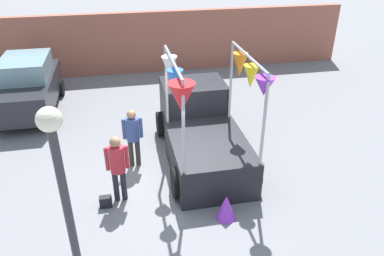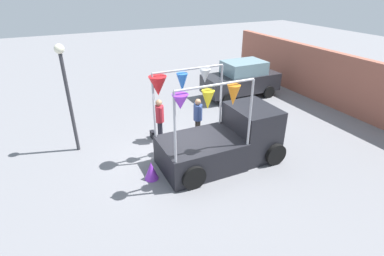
% 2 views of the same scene
% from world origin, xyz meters
% --- Properties ---
extents(ground_plane, '(60.00, 60.00, 0.00)m').
position_xyz_m(ground_plane, '(0.00, 0.00, 0.00)').
color(ground_plane, slate).
extents(vendor_truck, '(2.43, 4.18, 3.16)m').
position_xyz_m(vendor_truck, '(0.83, 1.12, 0.87)').
color(vendor_truck, black).
rests_on(vendor_truck, ground).
extents(parked_car, '(1.88, 4.00, 1.88)m').
position_xyz_m(parked_car, '(-4.30, 5.11, 0.94)').
color(parked_car, '#26262B').
rests_on(parked_car, ground).
extents(person_customer, '(0.53, 0.34, 1.70)m').
position_xyz_m(person_customer, '(-1.44, -0.47, 1.03)').
color(person_customer, black).
rests_on(person_customer, ground).
extents(person_vendor, '(0.53, 0.34, 1.65)m').
position_xyz_m(person_vendor, '(-1.01, 0.93, 0.99)').
color(person_vendor, '#2D2823').
rests_on(person_vendor, ground).
extents(handbag, '(0.28, 0.16, 0.28)m').
position_xyz_m(handbag, '(-1.79, -0.67, 0.14)').
color(handbag, black).
rests_on(handbag, ground).
extents(street_lamp, '(0.32, 0.32, 3.85)m').
position_xyz_m(street_lamp, '(-2.07, -3.47, 2.52)').
color(street_lamp, '#333338').
rests_on(street_lamp, ground).
extents(brick_boundary_wall, '(18.00, 0.36, 2.60)m').
position_xyz_m(brick_boundary_wall, '(0.00, 8.44, 1.30)').
color(brick_boundary_wall, '#9E5947').
rests_on(brick_boundary_wall, ground).
extents(folded_kite_bundle_violet, '(0.61, 0.61, 0.60)m').
position_xyz_m(folded_kite_bundle_violet, '(0.81, -1.59, 0.30)').
color(folded_kite_bundle_violet, purple).
rests_on(folded_kite_bundle_violet, ground).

